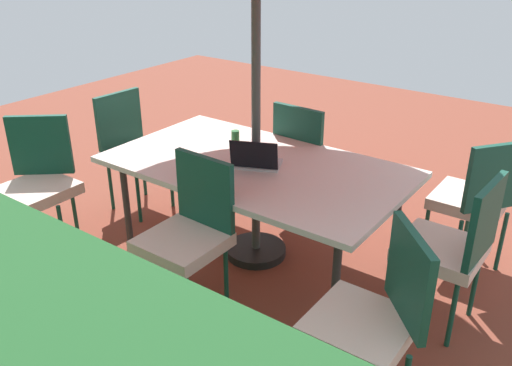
# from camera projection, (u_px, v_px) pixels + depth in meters

# --- Properties ---
(ground_plane) EXTENTS (10.00, 10.00, 0.02)m
(ground_plane) POSITION_uv_depth(u_px,v_px,m) (256.00, 255.00, 4.07)
(ground_plane) COLOR brown
(dining_table) EXTENTS (2.06, 1.17, 0.73)m
(dining_table) POSITION_uv_depth(u_px,v_px,m) (256.00, 170.00, 3.78)
(dining_table) COLOR silver
(dining_table) RESTS_ON ground_plane
(chair_west) EXTENTS (0.47, 0.46, 0.98)m
(chair_west) POSITION_uv_depth(u_px,v_px,m) (453.00, 244.00, 3.13)
(chair_west) COLOR beige
(chair_west) RESTS_ON ground_plane
(chair_south) EXTENTS (0.46, 0.47, 0.98)m
(chair_south) POSITION_uv_depth(u_px,v_px,m) (307.00, 154.00, 4.38)
(chair_south) COLOR beige
(chair_south) RESTS_ON ground_plane
(chair_east) EXTENTS (0.47, 0.46, 0.98)m
(chair_east) POSITION_uv_depth(u_px,v_px,m) (133.00, 146.00, 4.54)
(chair_east) COLOR beige
(chair_east) RESTS_ON ground_plane
(chair_southwest) EXTENTS (0.58, 0.58, 0.98)m
(chair_southwest) POSITION_uv_depth(u_px,v_px,m) (476.00, 196.00, 3.70)
(chair_southwest) COLOR beige
(chair_southwest) RESTS_ON ground_plane
(chair_northeast) EXTENTS (0.58, 0.59, 0.98)m
(chair_northeast) POSITION_uv_depth(u_px,v_px,m) (39.00, 179.00, 3.95)
(chair_northeast) COLOR beige
(chair_northeast) RESTS_ON ground_plane
(chair_north) EXTENTS (0.46, 0.47, 0.98)m
(chair_north) POSITION_uv_depth(u_px,v_px,m) (189.00, 230.00, 3.28)
(chair_north) COLOR beige
(chair_north) RESTS_ON ground_plane
(chair_northwest) EXTENTS (0.59, 0.59, 0.98)m
(chair_northwest) POSITION_uv_depth(u_px,v_px,m) (374.00, 315.00, 2.56)
(chair_northwest) COLOR beige
(chair_northwest) RESTS_ON ground_plane
(laptop) EXTENTS (0.39, 0.35, 0.21)m
(laptop) POSITION_uv_depth(u_px,v_px,m) (256.00, 161.00, 3.69)
(laptop) COLOR #B7B7BC
(laptop) RESTS_ON dining_table
(cup) EXTENTS (0.06, 0.06, 0.10)m
(cup) POSITION_uv_depth(u_px,v_px,m) (235.00, 137.00, 4.09)
(cup) COLOR #286B33
(cup) RESTS_ON dining_table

